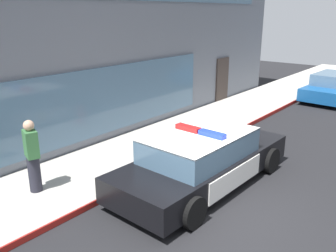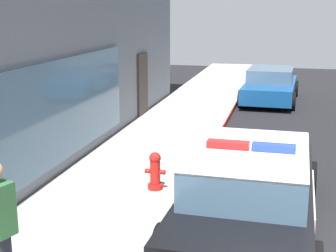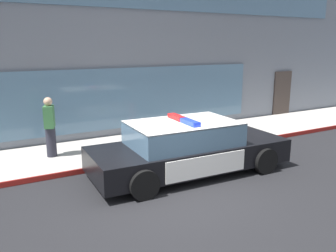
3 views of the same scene
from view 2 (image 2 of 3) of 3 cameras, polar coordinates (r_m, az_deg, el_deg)
sidewalk at (r=7.88m, az=-11.25°, el=-12.63°), size 48.00×2.72×0.15m
curb_red_paint at (r=7.45m, az=-1.30°, el=-13.96°), size 28.80×0.04×0.14m
police_cruiser at (r=8.08m, az=9.40°, el=-7.20°), size 5.24×2.27×1.49m
fire_hydrant at (r=9.38m, az=-1.49°, el=-5.23°), size 0.34×0.39×0.73m
car_down_street at (r=19.29m, az=11.70°, el=4.62°), size 4.48×2.16×1.29m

